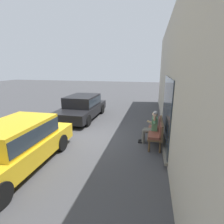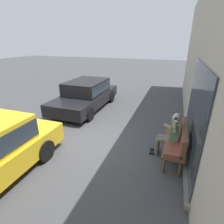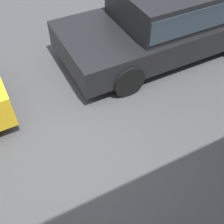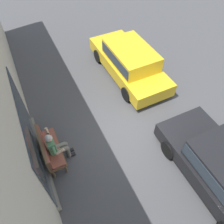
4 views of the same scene
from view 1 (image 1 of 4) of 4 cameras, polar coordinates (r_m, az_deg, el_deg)
ground_plane at (r=7.98m, az=-7.18°, el=-8.17°), size 60.00×60.00×0.00m
building_facade at (r=6.96m, az=19.80°, el=9.58°), size 18.00×0.51×5.16m
bench at (r=7.21m, az=14.59°, el=-5.85°), size 1.53×0.55×1.05m
person_on_phone at (r=7.27m, az=12.85°, el=-4.52°), size 0.73×0.74×1.38m
parked_car_near at (r=10.84m, az=-9.71°, el=2.00°), size 4.33×1.97×1.37m
parked_car_mid at (r=6.20m, az=-29.24°, el=-9.05°), size 4.61×1.92×1.45m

